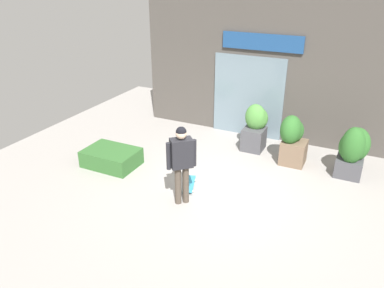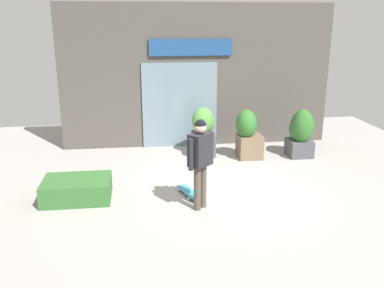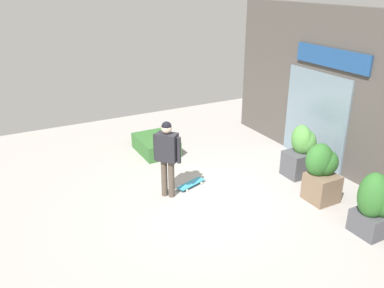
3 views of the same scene
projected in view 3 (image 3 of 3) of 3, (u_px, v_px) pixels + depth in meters
name	position (u px, v px, depth m)	size (l,w,h in m)	color
ground_plane	(210.00, 199.00, 8.46)	(12.00, 12.00, 0.00)	#9E9993
building_facade	(338.00, 93.00, 9.22)	(7.21, 0.31, 3.75)	#4C4742
skateboarder	(167.00, 152.00, 8.19)	(0.49, 0.48, 1.67)	#4C4238
skateboard	(191.00, 184.00, 8.93)	(0.43, 0.75, 0.08)	teal
planter_box_left	(301.00, 150.00, 9.23)	(0.58, 0.66, 1.23)	#47474C
planter_box_right	(376.00, 201.00, 7.08)	(0.66, 0.72, 1.23)	#47474C
planter_box_mid	(322.00, 171.00, 8.21)	(0.65, 0.70, 1.23)	brown
hedge_ledge	(156.00, 145.00, 10.66)	(1.27, 0.90, 0.40)	#33662D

